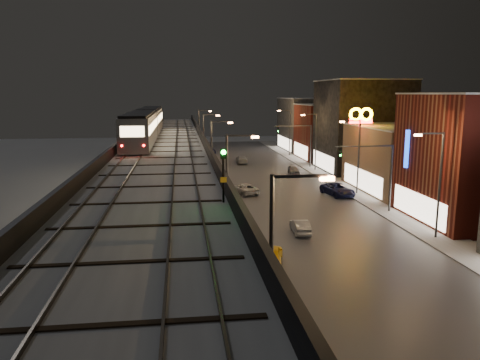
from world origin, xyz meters
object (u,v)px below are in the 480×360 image
car_near_white (300,227)px  car_far_white (211,151)px  car_mid_silver (244,189)px  car_taxi (271,255)px  car_onc_dark (338,190)px  car_onc_red (294,170)px  subway_train (146,124)px  car_mid_dark (242,160)px  rail_signal (223,165)px

car_near_white → car_far_white: bearing=-82.6°
car_near_white → car_mid_silver: bearing=-77.9°
car_taxi → car_far_white: bearing=-75.6°
car_near_white → car_far_white: (-4.15, 54.90, 0.03)m
car_onc_dark → car_onc_red: (-1.56, 15.65, -0.08)m
car_near_white → car_onc_dark: 16.57m
car_mid_silver → car_taxi: bearing=67.6°
car_taxi → subway_train: bearing=-55.7°
car_mid_silver → car_far_white: 38.12m
subway_train → car_onc_dark: (22.77, -7.65, -7.61)m
car_mid_silver → car_far_white: size_ratio=1.23×
car_mid_dark → car_onc_red: size_ratio=1.24×
car_taxi → car_onc_red: (10.64, 36.88, -0.03)m
subway_train → car_taxi: size_ratio=8.85×
car_mid_dark → car_far_white: size_ratio=1.25×
car_far_white → car_onc_dark: bearing=119.7°
subway_train → car_onc_red: size_ratio=9.26×
rail_signal → car_mid_dark: bearing=81.6°
rail_signal → car_near_white: (8.08, 15.32, -7.97)m
subway_train → car_onc_dark: 25.20m
subway_train → car_onc_red: (21.21, 8.00, -7.70)m
subway_train → car_mid_dark: subway_train is taller
car_taxi → car_mid_silver: car_taxi is taller
car_taxi → car_mid_dark: car_mid_dark is taller
car_onc_red → car_taxi: bearing=-100.6°
subway_train → car_near_white: bearing=-56.6°
subway_train → car_mid_silver: bearing=-23.7°
subway_train → car_mid_silver: subway_train is taller
car_near_white → car_mid_silver: car_mid_silver is taller
car_onc_red → car_far_white: bearing=119.1°
subway_train → car_onc_dark: subway_train is taller
car_onc_red → rail_signal: bearing=-102.6°
subway_train → car_near_white: subway_train is taller
car_near_white → car_mid_dark: car_mid_dark is taller
subway_train → rail_signal: 37.86m
rail_signal → car_mid_dark: rail_signal is taller
car_mid_dark → car_taxi: bearing=88.1°
car_mid_dark → car_near_white: bearing=92.6°
car_mid_dark → car_onc_red: car_mid_dark is taller
rail_signal → subway_train: bearing=99.7°
car_far_white → car_onc_red: bearing=126.2°
rail_signal → car_onc_dark: bearing=61.1°
car_far_white → car_mid_dark: bearing=121.9°
subway_train → car_mid_silver: size_ratio=7.59×
car_taxi → car_onc_dark: (12.20, 21.23, 0.05)m
subway_train → car_far_white: 35.34m
subway_train → car_onc_red: 23.94m
rail_signal → car_taxi: (4.16, 8.44, -7.90)m
car_onc_red → car_mid_dark: bearing=123.5°
car_far_white → car_onc_dark: car_onc_dark is taller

